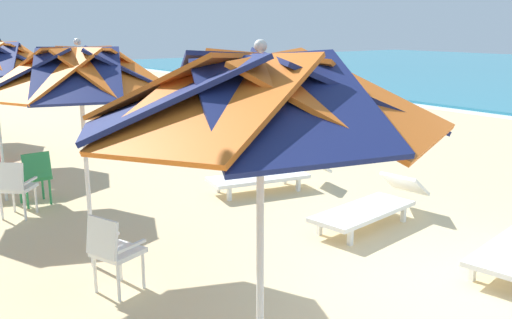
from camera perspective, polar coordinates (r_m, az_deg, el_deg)
name	(u,v)px	position (r m, az deg, el deg)	size (l,w,h in m)	color
ground_plane	(469,306)	(6.23, 20.96, -13.77)	(80.00, 80.00, 0.00)	beige
beach_umbrella_0	(261,96)	(3.40, 0.46, 6.48)	(2.30, 2.30, 2.68)	silver
beach_umbrella_1	(80,73)	(6.42, -17.57, 8.41)	(2.21, 2.21, 2.63)	silver
plastic_chair_1	(113,249)	(6.07, -14.41, -8.84)	(0.56, 0.58, 0.87)	white
plastic_chair_3	(35,174)	(9.40, -21.65, -1.43)	(0.48, 0.45, 0.87)	#2D8C4C
plastic_chair_4	(15,185)	(8.88, -23.42, -2.43)	(0.63, 0.63, 0.87)	white
sun_lounger_2	(372,206)	(8.10, 11.76, -4.64)	(0.88, 2.20, 0.62)	white
sun_lounger_3	(269,175)	(9.57, 1.35, -1.54)	(1.07, 2.23, 0.62)	white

